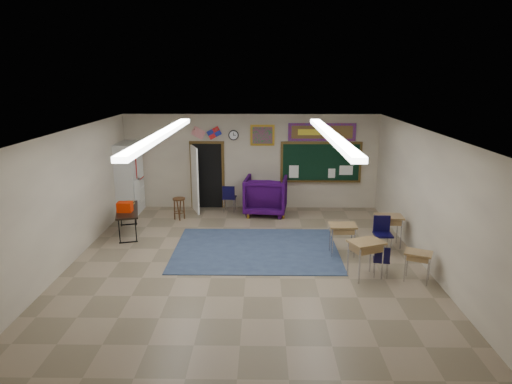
{
  "coord_description": "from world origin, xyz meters",
  "views": [
    {
      "loc": [
        0.35,
        -9.71,
        4.19
      ],
      "look_at": [
        0.19,
        1.5,
        1.29
      ],
      "focal_mm": 32.0,
      "sensor_mm": 36.0,
      "label": 1
    }
  ],
  "objects_px": {
    "wingback_armchair": "(266,195)",
    "student_desk_front_left": "(342,238)",
    "wooden_stool": "(179,208)",
    "student_desk_front_right": "(388,229)",
    "folding_table": "(128,220)"
  },
  "relations": [
    {
      "from": "wooden_stool",
      "to": "student_desk_front_right",
      "type": "bearing_deg",
      "value": -20.58
    },
    {
      "from": "wooden_stool",
      "to": "wingback_armchair",
      "type": "bearing_deg",
      "value": 13.48
    },
    {
      "from": "folding_table",
      "to": "wingback_armchair",
      "type": "bearing_deg",
      "value": 11.56
    },
    {
      "from": "student_desk_front_left",
      "to": "folding_table",
      "type": "height_order",
      "value": "folding_table"
    },
    {
      "from": "student_desk_front_left",
      "to": "wooden_stool",
      "type": "distance_m",
      "value": 5.13
    },
    {
      "from": "folding_table",
      "to": "wooden_stool",
      "type": "distance_m",
      "value": 1.73
    },
    {
      "from": "student_desk_front_right",
      "to": "student_desk_front_left",
      "type": "bearing_deg",
      "value": -152.28
    },
    {
      "from": "student_desk_front_right",
      "to": "folding_table",
      "type": "relative_size",
      "value": 0.46
    },
    {
      "from": "wingback_armchair",
      "to": "student_desk_front_left",
      "type": "relative_size",
      "value": 1.7
    },
    {
      "from": "wingback_armchair",
      "to": "wooden_stool",
      "type": "distance_m",
      "value": 2.65
    },
    {
      "from": "student_desk_front_left",
      "to": "wooden_stool",
      "type": "height_order",
      "value": "student_desk_front_left"
    },
    {
      "from": "wingback_armchair",
      "to": "student_desk_front_left",
      "type": "distance_m",
      "value": 3.77
    },
    {
      "from": "wingback_armchair",
      "to": "student_desk_front_left",
      "type": "bearing_deg",
      "value": 125.21
    },
    {
      "from": "folding_table",
      "to": "student_desk_front_left",
      "type": "bearing_deg",
      "value": -29.7
    },
    {
      "from": "student_desk_front_left",
      "to": "student_desk_front_right",
      "type": "distance_m",
      "value": 1.37
    }
  ]
}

